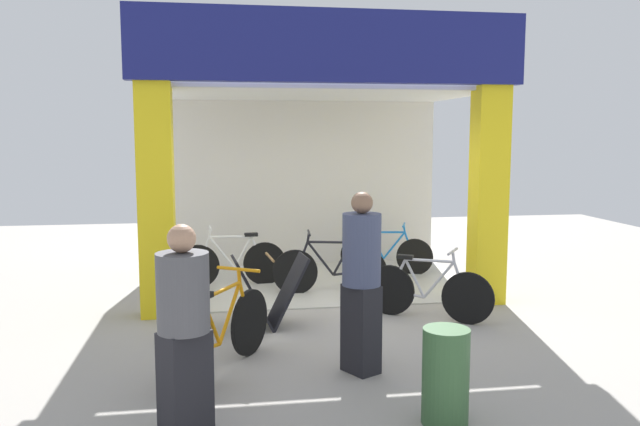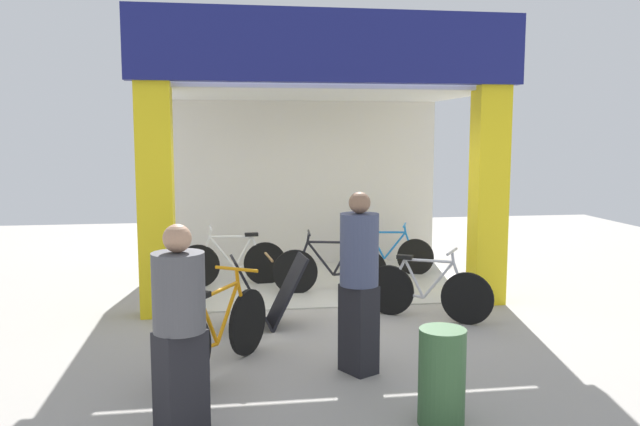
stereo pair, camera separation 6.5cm
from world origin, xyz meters
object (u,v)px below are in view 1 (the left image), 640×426
at_px(sandwich_board_sign, 270,291).
at_px(bicycle_inside_0, 386,254).
at_px(bicycle_inside_1, 232,262).
at_px(pedestrian_0, 361,280).
at_px(bicycle_parked_0, 427,291).
at_px(trash_bin, 445,376).
at_px(pedestrian_1, 184,330).
at_px(bicycle_inside_2, 330,269).
at_px(bicycle_parked_1, 222,333).

bearing_deg(sandwich_board_sign, bicycle_inside_0, 51.45).
height_order(bicycle_inside_1, pedestrian_0, pedestrian_0).
xyz_separation_m(bicycle_parked_0, trash_bin, (-0.76, -2.75, 0.03)).
distance_m(bicycle_parked_0, pedestrian_1, 3.89).
bearing_deg(bicycle_parked_0, pedestrian_1, -134.93).
bearing_deg(bicycle_inside_1, bicycle_inside_0, 11.09).
distance_m(bicycle_inside_2, sandwich_board_sign, 1.72).
distance_m(bicycle_inside_2, pedestrian_0, 3.06).
height_order(pedestrian_1, trash_bin, pedestrian_1).
bearing_deg(bicycle_inside_0, trash_bin, -99.81).
distance_m(bicycle_inside_2, bicycle_parked_1, 3.19).
xyz_separation_m(bicycle_inside_1, pedestrian_1, (-0.42, -4.82, 0.47)).
bearing_deg(pedestrian_0, bicycle_inside_2, 85.73).
xyz_separation_m(bicycle_inside_2, trash_bin, (0.18, -4.17, 0.02)).
distance_m(bicycle_inside_1, bicycle_parked_0, 3.11).
relative_size(bicycle_inside_1, bicycle_parked_1, 1.10).
distance_m(bicycle_inside_0, pedestrian_0, 4.40).
bearing_deg(bicycle_inside_2, sandwich_board_sign, -123.68).
bearing_deg(pedestrian_0, bicycle_parked_0, 53.53).
height_order(bicycle_inside_2, bicycle_parked_1, bicycle_parked_1).
xyz_separation_m(pedestrian_1, trash_bin, (1.96, -0.02, -0.45)).
xyz_separation_m(bicycle_parked_0, sandwich_board_sign, (-1.90, -0.01, 0.07)).
bearing_deg(bicycle_inside_0, sandwich_board_sign, -128.55).
height_order(bicycle_inside_0, pedestrian_0, pedestrian_0).
height_order(bicycle_inside_0, bicycle_inside_1, bicycle_inside_1).
xyz_separation_m(bicycle_inside_2, pedestrian_1, (-1.78, -4.15, 0.48)).
xyz_separation_m(bicycle_parked_0, pedestrian_0, (-1.17, -1.58, 0.54)).
bearing_deg(bicycle_inside_2, pedestrian_0, -94.27).
distance_m(sandwich_board_sign, trash_bin, 2.96).
bearing_deg(bicycle_inside_1, pedestrian_1, -95.01).
distance_m(pedestrian_0, trash_bin, 1.33).
distance_m(bicycle_parked_1, pedestrian_1, 1.44).
bearing_deg(bicycle_inside_1, trash_bin, -72.33).
bearing_deg(bicycle_parked_0, bicycle_parked_1, -150.51).
bearing_deg(sandwich_board_sign, trash_bin, -67.39).
relative_size(bicycle_inside_1, bicycle_inside_2, 1.01).
height_order(bicycle_inside_1, trash_bin, bicycle_inside_1).
bearing_deg(bicycle_inside_2, bicycle_parked_0, -56.27).
bearing_deg(trash_bin, sandwich_board_sign, 112.61).
bearing_deg(bicycle_parked_1, bicycle_inside_1, 87.44).
distance_m(bicycle_inside_1, pedestrian_1, 4.86).
bearing_deg(pedestrian_1, sandwich_board_sign, 73.14).
xyz_separation_m(sandwich_board_sign, trash_bin, (1.14, -2.73, -0.04)).
distance_m(bicycle_parked_0, pedestrian_0, 2.04).
bearing_deg(bicycle_inside_2, bicycle_inside_1, 153.76).
height_order(bicycle_inside_0, bicycle_parked_0, bicycle_parked_0).
height_order(bicycle_inside_0, bicycle_parked_1, bicycle_parked_1).
bearing_deg(sandwich_board_sign, bicycle_inside_2, 56.32).
bearing_deg(trash_bin, bicycle_inside_2, 92.53).
bearing_deg(bicycle_inside_2, pedestrian_1, -113.20).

